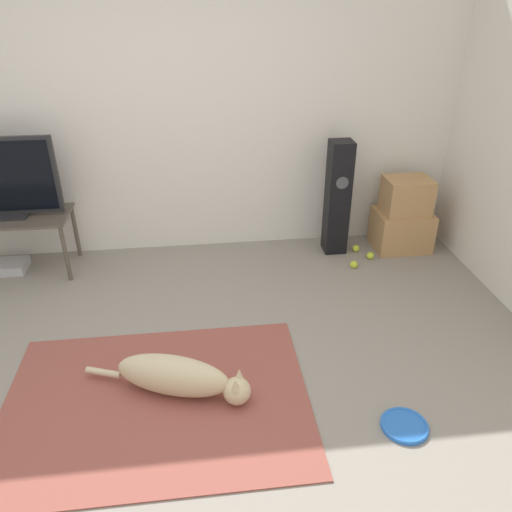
% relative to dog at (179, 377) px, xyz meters
% --- Properties ---
extents(ground_plane, '(12.00, 12.00, 0.00)m').
position_rel_dog_xyz_m(ground_plane, '(-0.08, -0.09, -0.13)').
color(ground_plane, gray).
extents(wall_back, '(8.00, 0.06, 2.55)m').
position_rel_dog_xyz_m(wall_back, '(-0.08, 2.01, 1.14)').
color(wall_back, silver).
rests_on(wall_back, ground_plane).
extents(area_rug, '(1.81, 1.33, 0.01)m').
position_rel_dog_xyz_m(area_rug, '(-0.14, -0.05, -0.13)').
color(area_rug, '#934C42').
rests_on(area_rug, ground_plane).
extents(dog, '(1.01, 0.44, 0.26)m').
position_rel_dog_xyz_m(dog, '(0.00, 0.00, 0.00)').
color(dog, beige).
rests_on(dog, area_rug).
extents(frisbee, '(0.27, 0.27, 0.03)m').
position_rel_dog_xyz_m(frisbee, '(1.26, -0.42, -0.12)').
color(frisbee, blue).
rests_on(frisbee, ground_plane).
extents(cardboard_box_lower, '(0.50, 0.39, 0.36)m').
position_rel_dog_xyz_m(cardboard_box_lower, '(2.04, 1.69, 0.05)').
color(cardboard_box_lower, tan).
rests_on(cardboard_box_lower, ground_plane).
extents(cardboard_box_upper, '(0.40, 0.32, 0.32)m').
position_rel_dog_xyz_m(cardboard_box_upper, '(2.04, 1.68, 0.39)').
color(cardboard_box_upper, tan).
rests_on(cardboard_box_upper, cardboard_box_lower).
extents(floor_speaker, '(0.20, 0.20, 1.04)m').
position_rel_dog_xyz_m(floor_speaker, '(1.41, 1.71, 0.39)').
color(floor_speaker, black).
rests_on(floor_speaker, ground_plane).
extents(tv_stand, '(0.96, 0.49, 0.51)m').
position_rel_dog_xyz_m(tv_stand, '(-1.38, 1.68, 0.31)').
color(tv_stand, brown).
rests_on(tv_stand, ground_plane).
extents(tennis_ball_by_boxes, '(0.07, 0.07, 0.07)m').
position_rel_dog_xyz_m(tennis_ball_by_boxes, '(1.61, 1.65, -0.10)').
color(tennis_ball_by_boxes, '#C6E033').
rests_on(tennis_ball_by_boxes, ground_plane).
extents(tennis_ball_near_speaker, '(0.07, 0.07, 0.07)m').
position_rel_dog_xyz_m(tennis_ball_near_speaker, '(1.69, 1.50, -0.10)').
color(tennis_ball_near_speaker, '#C6E033').
rests_on(tennis_ball_near_speaker, ground_plane).
extents(tennis_ball_loose_on_carpet, '(0.07, 0.07, 0.07)m').
position_rel_dog_xyz_m(tennis_ball_loose_on_carpet, '(1.50, 1.36, -0.10)').
color(tennis_ball_loose_on_carpet, '#C6E033').
rests_on(tennis_ball_loose_on_carpet, ground_plane).
extents(game_console, '(0.35, 0.24, 0.08)m').
position_rel_dog_xyz_m(game_console, '(-1.52, 1.68, -0.09)').
color(game_console, '#B7B7BC').
rests_on(game_console, ground_plane).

